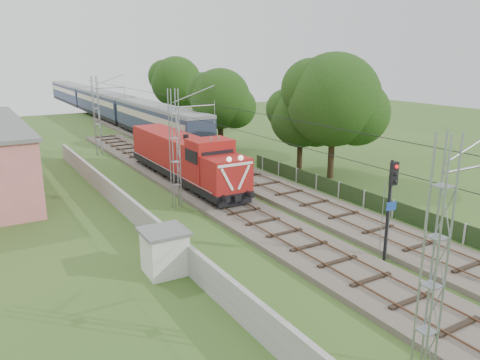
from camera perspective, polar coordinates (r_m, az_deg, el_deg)
ground at (r=24.20m, az=10.69°, el=-9.91°), size 140.00×140.00×0.00m
track_main at (r=29.29m, az=1.64°, el=-4.74°), size 4.20×70.00×0.45m
track_side at (r=42.47m, az=-2.07°, el=1.57°), size 4.20×80.00×0.45m
catenary at (r=31.22m, az=-7.86°, el=3.75°), size 3.31×70.00×8.00m
boundary_wall at (r=30.88m, az=-13.71°, el=-3.01°), size 0.25×40.00×1.50m
fence at (r=31.33m, az=18.17°, el=-3.37°), size 0.12×32.00×1.20m
locomotive at (r=37.52m, az=-6.83°, el=2.79°), size 2.90×16.58×4.21m
coach_rake at (r=78.83m, az=-16.33°, el=9.06°), size 3.19×71.17×3.69m
signal_post at (r=23.89m, az=17.95°, el=-1.55°), size 0.57×0.45×5.21m
relay_hut at (r=22.68m, az=-9.18°, el=-8.56°), size 2.14×2.14×2.17m
tree_a at (r=42.26m, az=7.53°, el=7.61°), size 5.81×5.53×7.53m
tree_b at (r=39.20m, az=11.50°, el=9.44°), size 7.98×7.60×10.34m
tree_c at (r=50.52m, az=-2.33°, el=9.79°), size 6.74×6.42×8.73m
tree_d at (r=68.81m, az=-7.67°, el=11.67°), size 7.59×7.23×9.84m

